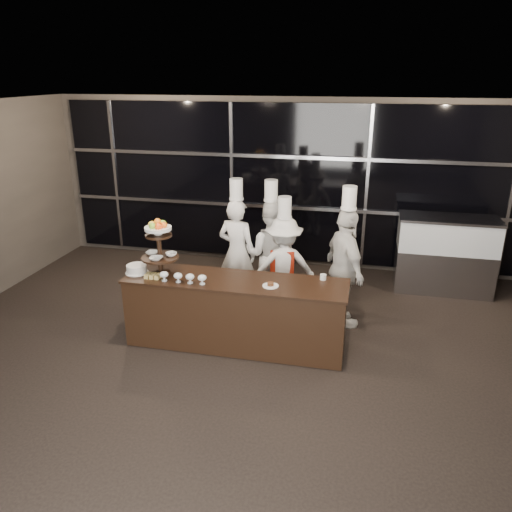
% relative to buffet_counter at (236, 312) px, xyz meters
% --- Properties ---
extents(room, '(10.00, 10.00, 10.00)m').
position_rel_buffet_counter_xyz_m(room, '(0.34, -1.87, 1.03)').
color(room, black).
rests_on(room, ground).
extents(window_wall, '(8.60, 0.10, 2.80)m').
position_rel_buffet_counter_xyz_m(window_wall, '(0.34, 3.07, 1.04)').
color(window_wall, black).
rests_on(window_wall, ground).
extents(buffet_counter, '(2.84, 0.74, 0.92)m').
position_rel_buffet_counter_xyz_m(buffet_counter, '(0.00, 0.00, 0.00)').
color(buffet_counter, black).
rests_on(buffet_counter, ground).
extents(display_stand, '(0.48, 0.48, 0.74)m').
position_rel_buffet_counter_xyz_m(display_stand, '(-1.00, -0.00, 0.87)').
color(display_stand, black).
rests_on(display_stand, buffet_counter).
extents(compotes, '(0.61, 0.11, 0.12)m').
position_rel_buffet_counter_xyz_m(compotes, '(-0.61, -0.22, 0.54)').
color(compotes, silver).
rests_on(compotes, buffet_counter).
extents(layer_cake, '(0.30, 0.30, 0.11)m').
position_rel_buffet_counter_xyz_m(layer_cake, '(-1.32, -0.05, 0.51)').
color(layer_cake, white).
rests_on(layer_cake, buffet_counter).
extents(pastry_squares, '(0.20, 0.13, 0.05)m').
position_rel_buffet_counter_xyz_m(pastry_squares, '(-1.04, -0.16, 0.48)').
color(pastry_squares, '#D3B867').
rests_on(pastry_squares, buffet_counter).
extents(small_plate, '(0.20, 0.20, 0.05)m').
position_rel_buffet_counter_xyz_m(small_plate, '(0.47, -0.10, 0.47)').
color(small_plate, white).
rests_on(small_plate, buffet_counter).
extents(chef_cup, '(0.08, 0.08, 0.07)m').
position_rel_buffet_counter_xyz_m(chef_cup, '(1.08, 0.25, 0.49)').
color(chef_cup, white).
rests_on(chef_cup, buffet_counter).
extents(display_case, '(1.53, 0.67, 1.24)m').
position_rel_buffet_counter_xyz_m(display_case, '(2.85, 2.43, 0.22)').
color(display_case, '#A5A5AA').
rests_on(display_case, ground).
extents(chef_a, '(0.68, 0.53, 1.96)m').
position_rel_buffet_counter_xyz_m(chef_a, '(-0.30, 1.23, 0.39)').
color(chef_a, white).
rests_on(chef_a, ground).
extents(chef_b, '(0.82, 0.64, 1.95)m').
position_rel_buffet_counter_xyz_m(chef_b, '(0.20, 1.29, 0.37)').
color(chef_b, white).
rests_on(chef_b, ground).
extents(chef_c, '(1.07, 0.81, 1.77)m').
position_rel_buffet_counter_xyz_m(chef_c, '(0.44, 1.06, 0.28)').
color(chef_c, white).
rests_on(chef_c, ground).
extents(chef_d, '(0.83, 1.08, 2.00)m').
position_rel_buffet_counter_xyz_m(chef_d, '(1.32, 0.85, 0.40)').
color(chef_d, silver).
rests_on(chef_d, ground).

